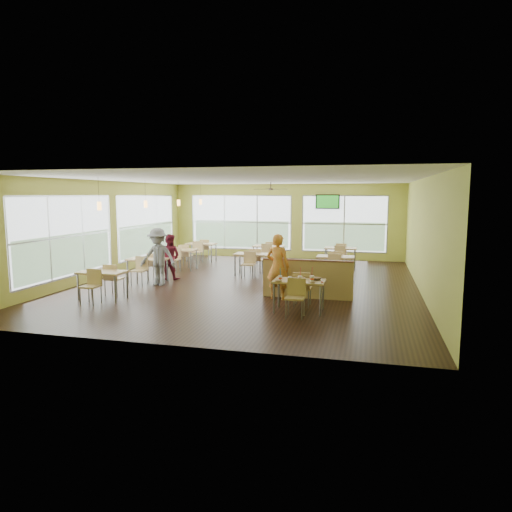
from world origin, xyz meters
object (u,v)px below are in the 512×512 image
at_px(man_plaid, 278,267).
at_px(food_basket, 316,279).
at_px(main_table, 299,285).
at_px(half_wall_divider, 307,279).

height_order(man_plaid, food_basket, man_plaid).
bearing_deg(main_table, man_plaid, 122.78).
distance_m(man_plaid, food_basket, 1.52).
height_order(main_table, half_wall_divider, half_wall_divider).
height_order(half_wall_divider, man_plaid, man_plaid).
bearing_deg(man_plaid, half_wall_divider, -148.66).
relative_size(main_table, man_plaid, 0.88).
distance_m(half_wall_divider, man_plaid, 0.87).
xyz_separation_m(main_table, food_basket, (0.38, 0.14, 0.15)).
height_order(main_table, man_plaid, man_plaid).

